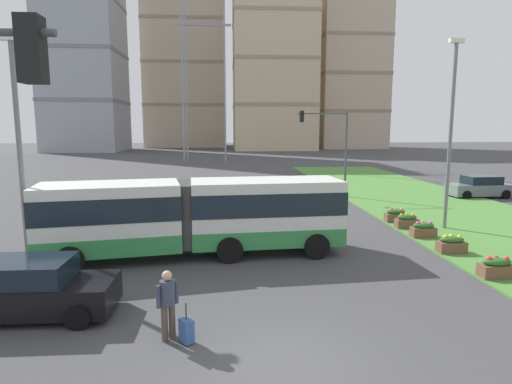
% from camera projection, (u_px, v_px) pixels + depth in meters
% --- Properties ---
extents(ground_plane, '(260.00, 260.00, 0.00)m').
position_uv_depth(ground_plane, '(284.00, 366.00, 9.34)').
color(ground_plane, '#424244').
extents(articulated_bus, '(12.05, 4.04, 3.00)m').
position_uv_depth(articulated_bus, '(196.00, 215.00, 17.11)').
color(articulated_bus, silver).
rests_on(articulated_bus, ground).
extents(car_navy_sedan, '(4.57, 2.39, 1.58)m').
position_uv_depth(car_navy_sedan, '(149.00, 197.00, 27.29)').
color(car_navy_sedan, '#19234C').
rests_on(car_navy_sedan, ground).
extents(car_grey_wagon, '(4.48, 2.19, 1.58)m').
position_uv_depth(car_grey_wagon, '(479.00, 187.00, 31.55)').
color(car_grey_wagon, slate).
rests_on(car_grey_wagon, ground).
extents(car_black_sedan, '(4.41, 2.05, 1.58)m').
position_uv_depth(car_black_sedan, '(30.00, 290.00, 11.72)').
color(car_black_sedan, black).
rests_on(car_black_sedan, ground).
extents(pedestrian_crossing, '(0.50, 0.37, 1.74)m').
position_uv_depth(pedestrian_crossing, '(168.00, 300.00, 10.37)').
color(pedestrian_crossing, '#4C4238').
rests_on(pedestrian_crossing, ground).
extents(rolling_suitcase, '(0.40, 0.43, 0.97)m').
position_uv_depth(rolling_suitcase, '(187.00, 331.00, 10.31)').
color(rolling_suitcase, '#335693').
rests_on(rolling_suitcase, ground).
extents(flower_planter_1, '(1.10, 0.56, 0.74)m').
position_uv_depth(flower_planter_1, '(496.00, 267.00, 14.59)').
color(flower_planter_1, brown).
rests_on(flower_planter_1, grass_median).
extents(flower_planter_2, '(1.10, 0.56, 0.74)m').
position_uv_depth(flower_planter_2, '(451.00, 244.00, 17.47)').
color(flower_planter_2, brown).
rests_on(flower_planter_2, grass_median).
extents(flower_planter_3, '(1.10, 0.56, 0.74)m').
position_uv_depth(flower_planter_3, '(423.00, 229.00, 19.94)').
color(flower_planter_3, brown).
rests_on(flower_planter_3, grass_median).
extents(flower_planter_4, '(1.10, 0.56, 0.74)m').
position_uv_depth(flower_planter_4, '(407.00, 221.00, 21.75)').
color(flower_planter_4, brown).
rests_on(flower_planter_4, grass_median).
extents(flower_planter_5, '(1.10, 0.56, 0.74)m').
position_uv_depth(flower_planter_5, '(396.00, 215.00, 23.16)').
color(flower_planter_5, brown).
rests_on(flower_planter_5, grass_median).
extents(traffic_light_far_right, '(3.63, 0.28, 6.23)m').
position_uv_depth(traffic_light_far_right, '(331.00, 139.00, 30.85)').
color(traffic_light_far_right, '#474C51').
rests_on(traffic_light_far_right, ground).
extents(streetlight_left, '(0.70, 0.28, 8.25)m').
position_uv_depth(streetlight_left, '(19.00, 143.00, 15.32)').
color(streetlight_left, slate).
rests_on(streetlight_left, ground).
extents(streetlight_median, '(0.70, 0.28, 9.25)m').
position_uv_depth(streetlight_median, '(451.00, 128.00, 21.05)').
color(streetlight_median, slate).
rests_on(streetlight_median, ground).
extents(apartment_tower_west, '(14.97, 16.14, 49.60)m').
position_uv_depth(apartment_tower_west, '(82.00, 29.00, 88.51)').
color(apartment_tower_west, '#9EA3AD').
rests_on(apartment_tower_west, ground).
extents(apartment_tower_westcentre, '(19.77, 17.22, 49.99)m').
position_uv_depth(apartment_tower_westcentre, '(185.00, 47.00, 109.42)').
color(apartment_tower_westcentre, '#C6B299').
rests_on(apartment_tower_westcentre, ground).
extents(apartment_tower_centre, '(17.77, 18.32, 37.47)m').
position_uv_depth(apartment_tower_centre, '(273.00, 65.00, 96.37)').
color(apartment_tower_centre, beige).
rests_on(apartment_tower_centre, ground).
extents(apartment_tower_eastcentre, '(15.36, 15.76, 41.59)m').
position_uv_depth(apartment_tower_eastcentre, '(350.00, 60.00, 102.56)').
color(apartment_tower_eastcentre, '#C6B299').
rests_on(apartment_tower_eastcentre, ground).
extents(transmission_pylon, '(9.00, 6.24, 30.32)m').
position_uv_depth(transmission_pylon, '(204.00, 48.00, 63.63)').
color(transmission_pylon, gray).
rests_on(transmission_pylon, ground).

